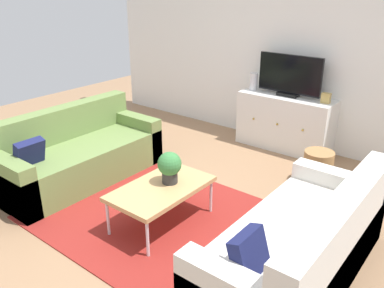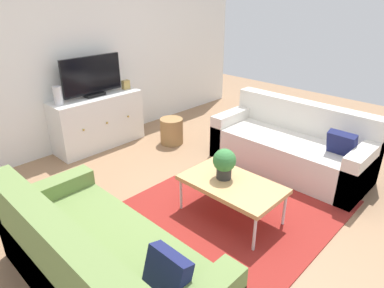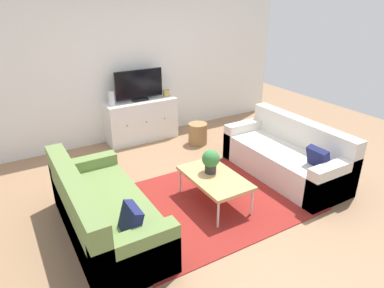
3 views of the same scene
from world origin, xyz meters
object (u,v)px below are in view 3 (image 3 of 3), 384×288
at_px(couch_left_side, 100,215).
at_px(mantel_clock, 166,93).
at_px(tv_console, 142,120).
at_px(glass_vase, 111,98).
at_px(coffee_table, 215,178).
at_px(couch_right_side, 288,157).
at_px(flat_screen_tv, 139,85).
at_px(potted_plant, 211,160).
at_px(wicker_basket, 198,134).

xyz_separation_m(couch_left_side, mantel_clock, (2.04, 2.37, 0.54)).
bearing_deg(mantel_clock, tv_console, -180.00).
distance_m(glass_vase, mantel_clock, 1.06).
xyz_separation_m(coffee_table, mantel_clock, (0.58, 2.47, 0.44)).
bearing_deg(couch_right_side, glass_vase, 128.35).
distance_m(coffee_table, flat_screen_tv, 2.58).
distance_m(tv_console, mantel_clock, 0.69).
distance_m(couch_left_side, coffee_table, 1.47).
bearing_deg(flat_screen_tv, tv_console, -90.00).
distance_m(couch_left_side, glass_vase, 2.64).
relative_size(potted_plant, tv_console, 0.24).
bearing_deg(glass_vase, potted_plant, -78.28).
bearing_deg(flat_screen_tv, couch_left_side, -122.34).
relative_size(potted_plant, glass_vase, 1.31).
xyz_separation_m(potted_plant, mantel_clock, (0.57, 2.36, 0.24)).
relative_size(couch_left_side, potted_plant, 6.19).
distance_m(couch_right_side, coffee_table, 1.41).
bearing_deg(couch_left_side, potted_plant, 0.58).
height_order(couch_right_side, potted_plant, couch_right_side).
distance_m(flat_screen_tv, glass_vase, 0.55).
bearing_deg(couch_right_side, wicker_basket, 108.67).
xyz_separation_m(coffee_table, flat_screen_tv, (0.05, 2.49, 0.65)).
height_order(tv_console, mantel_clock, mantel_clock).
bearing_deg(glass_vase, couch_left_side, -112.58).
relative_size(potted_plant, wicker_basket, 0.81).
relative_size(coffee_table, tv_console, 0.76).
relative_size(flat_screen_tv, mantel_clock, 6.77).
relative_size(couch_left_side, glass_vase, 8.08).
bearing_deg(couch_left_side, mantel_clock, 49.28).
relative_size(flat_screen_tv, wicker_basket, 2.28).
bearing_deg(couch_right_side, couch_left_side, 180.00).
height_order(coffee_table, glass_vase, glass_vase).
bearing_deg(glass_vase, flat_screen_tv, 2.17).
relative_size(glass_vase, wicker_basket, 0.62).
bearing_deg(potted_plant, coffee_table, -95.62).
bearing_deg(couch_left_side, flat_screen_tv, 57.66).
distance_m(couch_left_side, couch_right_side, 2.87).
distance_m(potted_plant, flat_screen_tv, 2.42).
bearing_deg(coffee_table, tv_console, 88.84).
bearing_deg(glass_vase, wicker_basket, -28.23).
relative_size(couch_left_side, tv_console, 1.49).
bearing_deg(mantel_clock, couch_left_side, -130.72).
bearing_deg(potted_plant, mantel_clock, 76.48).
xyz_separation_m(glass_vase, mantel_clock, (1.06, 0.00, -0.05)).
distance_m(coffee_table, glass_vase, 2.57).
height_order(couch_right_side, mantel_clock, mantel_clock).
bearing_deg(coffee_table, couch_right_side, 3.97).
xyz_separation_m(coffee_table, tv_console, (0.05, 2.47, 0.00)).
height_order(couch_right_side, tv_console, couch_right_side).
height_order(potted_plant, mantel_clock, mantel_clock).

